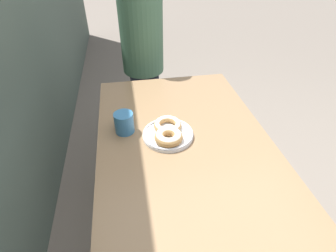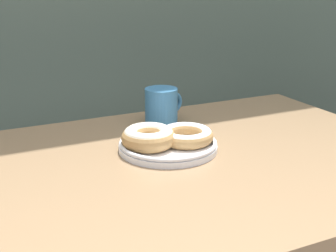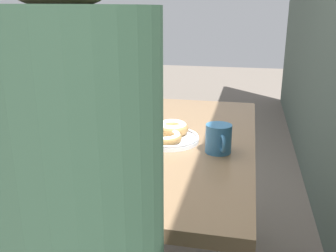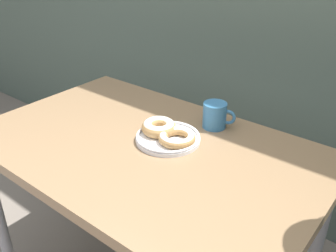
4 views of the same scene
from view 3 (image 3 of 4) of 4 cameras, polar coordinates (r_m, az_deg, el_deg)
dining_table at (r=1.51m, az=-2.25°, el=-4.30°), size 1.26×0.79×0.76m
donut_plate at (r=1.42m, az=0.04°, el=-1.23°), size 0.24×0.24×0.06m
coffee_mug at (r=1.31m, az=7.72°, el=-1.89°), size 0.12×0.09×0.10m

